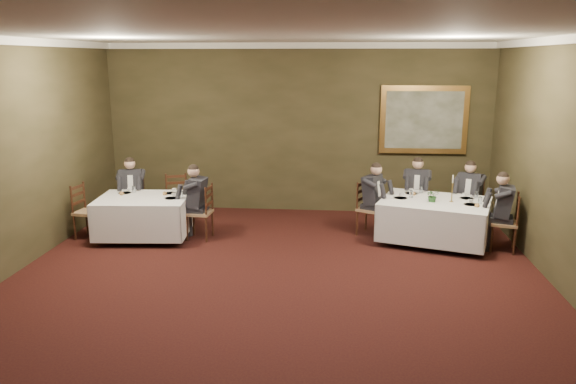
% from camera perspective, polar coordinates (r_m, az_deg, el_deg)
% --- Properties ---
extents(ground, '(10.00, 10.00, 0.00)m').
position_cam_1_polar(ground, '(7.46, -2.08, -11.90)').
color(ground, black).
rests_on(ground, ground).
extents(ceiling, '(8.00, 10.00, 0.10)m').
position_cam_1_polar(ceiling, '(6.75, -2.35, 16.04)').
color(ceiling, silver).
rests_on(ceiling, back_wall).
extents(back_wall, '(8.00, 0.10, 3.50)m').
position_cam_1_polar(back_wall, '(11.81, 0.91, 6.42)').
color(back_wall, '#302C18').
rests_on(back_wall, ground).
extents(crown_molding, '(8.00, 10.00, 0.12)m').
position_cam_1_polar(crown_molding, '(6.75, -2.34, 15.53)').
color(crown_molding, white).
rests_on(crown_molding, back_wall).
extents(table_main, '(2.17, 1.89, 0.67)m').
position_cam_1_polar(table_main, '(10.25, 14.65, -2.54)').
color(table_main, black).
rests_on(table_main, ground).
extents(table_second, '(1.70, 1.35, 0.67)m').
position_cam_1_polar(table_second, '(10.46, -14.42, -2.20)').
color(table_second, black).
rests_on(table_second, ground).
extents(chair_main_backleft, '(0.50, 0.49, 1.00)m').
position_cam_1_polar(chair_main_backleft, '(11.26, 12.82, -1.87)').
color(chair_main_backleft, '#94714B').
rests_on(chair_main_backleft, ground).
extents(diner_main_backleft, '(0.47, 0.54, 1.35)m').
position_cam_1_polar(diner_main_backleft, '(11.19, 12.88, -0.76)').
color(diner_main_backleft, black).
rests_on(diner_main_backleft, chair_main_backleft).
extents(chair_main_backright, '(0.59, 0.58, 1.00)m').
position_cam_1_polar(chair_main_backright, '(11.14, 17.84, -2.35)').
color(chair_main_backright, '#94714B').
rests_on(chair_main_backright, ground).
extents(diner_main_backright, '(0.58, 0.61, 1.35)m').
position_cam_1_polar(diner_main_backright, '(11.08, 17.91, -1.23)').
color(diner_main_backright, black).
rests_on(diner_main_backright, chair_main_backright).
extents(chair_main_endleft, '(0.58, 0.58, 1.00)m').
position_cam_1_polar(chair_main_endleft, '(10.50, 8.31, -2.78)').
color(chair_main_endleft, '#94714B').
rests_on(chair_main_endleft, ground).
extents(diner_main_endleft, '(0.61, 0.58, 1.35)m').
position_cam_1_polar(diner_main_endleft, '(10.44, 8.41, -1.58)').
color(diner_main_endleft, black).
rests_on(diner_main_endleft, chair_main_endleft).
extents(chair_main_endright, '(0.51, 0.53, 1.00)m').
position_cam_1_polar(chair_main_endright, '(10.21, 21.07, -4.04)').
color(chair_main_endright, '#94714B').
rests_on(chair_main_endright, ground).
extents(diner_main_endright, '(0.56, 0.51, 1.35)m').
position_cam_1_polar(diner_main_endright, '(10.15, 21.11, -2.80)').
color(diner_main_endright, black).
rests_on(diner_main_endright, chair_main_endright).
extents(chair_sec_backleft, '(0.51, 0.50, 1.00)m').
position_cam_1_polar(chair_sec_backleft, '(11.38, -15.41, -1.86)').
color(chair_sec_backleft, '#94714B').
rests_on(chair_sec_backleft, ground).
extents(diner_sec_backleft, '(0.49, 0.55, 1.35)m').
position_cam_1_polar(diner_sec_backleft, '(11.31, -15.49, -0.76)').
color(diner_sec_backleft, black).
rests_on(diner_sec_backleft, chair_sec_backleft).
extents(chair_sec_backright, '(0.54, 0.53, 1.00)m').
position_cam_1_polar(chair_sec_backright, '(11.17, -11.17, -1.91)').
color(chair_sec_backright, '#94714B').
rests_on(chair_sec_backright, ground).
extents(chair_sec_endright, '(0.45, 0.47, 1.00)m').
position_cam_1_polar(chair_sec_endright, '(10.28, -8.89, -3.16)').
color(chair_sec_endright, '#94714B').
rests_on(chair_sec_endright, ground).
extents(diner_sec_endright, '(0.51, 0.44, 1.35)m').
position_cam_1_polar(diner_sec_endright, '(10.22, -9.00, -1.93)').
color(diner_sec_endright, black).
rests_on(diner_sec_endright, chair_sec_endright).
extents(chair_sec_endleft, '(0.48, 0.50, 1.00)m').
position_cam_1_polar(chair_sec_endleft, '(10.81, -19.57, -2.96)').
color(chair_sec_endleft, '#94714B').
rests_on(chair_sec_endleft, ground).
extents(centerpiece, '(0.27, 0.24, 0.25)m').
position_cam_1_polar(centerpiece, '(10.03, 14.49, -0.28)').
color(centerpiece, '#2D5926').
rests_on(centerpiece, table_main).
extents(candlestick, '(0.07, 0.07, 0.49)m').
position_cam_1_polar(candlestick, '(10.11, 16.33, 0.03)').
color(candlestick, '#AF8535').
rests_on(candlestick, table_main).
extents(place_setting_table_main, '(0.33, 0.31, 0.14)m').
position_cam_1_polar(place_setting_table_main, '(10.64, 12.69, 0.08)').
color(place_setting_table_main, white).
rests_on(place_setting_table_main, table_main).
extents(place_setting_table_second, '(0.33, 0.31, 0.14)m').
position_cam_1_polar(place_setting_table_second, '(10.81, -15.96, 0.11)').
color(place_setting_table_second, white).
rests_on(place_setting_table_second, table_second).
extents(painting, '(1.76, 0.09, 1.38)m').
position_cam_1_polar(painting, '(11.81, 13.62, 7.14)').
color(painting, '#C39247').
rests_on(painting, back_wall).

